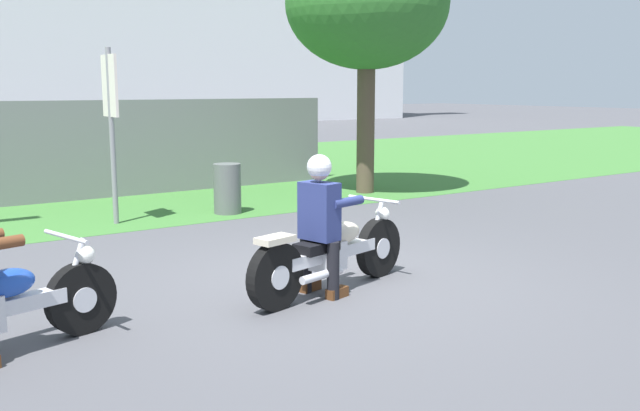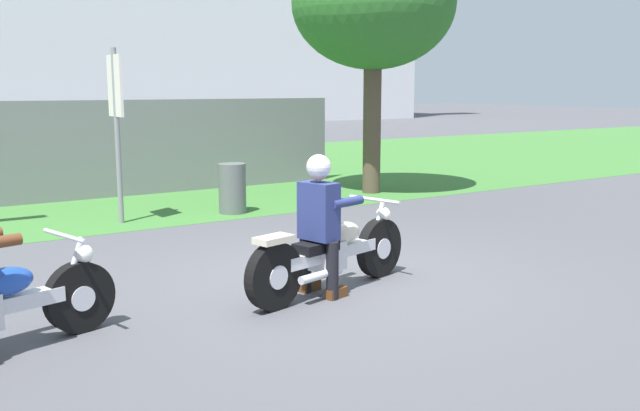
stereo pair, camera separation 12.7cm
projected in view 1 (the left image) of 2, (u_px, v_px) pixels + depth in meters
The scene contains 8 objects.
ground at pixel (330, 282), 7.36m from camera, with size 120.00×120.00×0.00m, color #4C4C51.
grass_verge at pixel (75, 181), 15.26m from camera, with size 60.00×12.00×0.01m, color #3D7533.
motorcycle_lead at pixel (332, 254), 6.95m from camera, with size 2.16×0.82×0.87m.
rider_lead at pixel (321, 214), 6.76m from camera, with size 0.62×0.55×1.40m.
tree_roadside at pixel (367, 5), 13.02m from camera, with size 3.07×3.07×4.81m.
trash_can at pixel (227, 189), 11.29m from camera, with size 0.44×0.44×0.81m, color #595E5B.
sign_banner at pixel (111, 108), 10.21m from camera, with size 0.08×0.60×2.60m.
fence_segment at pixel (168, 146), 13.49m from camera, with size 7.00×0.06×1.80m, color slate.
Camera 1 is at (-4.10, -5.82, 2.03)m, focal length 39.14 mm.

